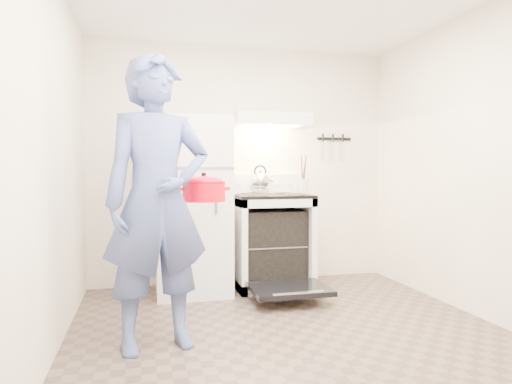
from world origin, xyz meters
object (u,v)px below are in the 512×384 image
Objects in this scene: refrigerator at (192,206)px; stove_body at (271,242)px; tea_kettle at (260,180)px; person at (157,202)px; dutch_oven at (204,192)px.

refrigerator is 1.85× the size of stove_body.
stove_body is at bearing -51.40° from tea_kettle.
stove_body is 3.08× the size of tea_kettle.
person is at bearing -126.19° from tea_kettle.
tea_kettle is at bearing 39.77° from person.
stove_body is 1.89m from person.
person is 0.43m from dutch_oven.
refrigerator is 1.12m from dutch_oven.
tea_kettle is 0.15× the size of person.
stove_body is at bearing 1.77° from refrigerator.
person reaches higher than refrigerator.
refrigerator is 0.77m from tea_kettle.
tea_kettle is 0.78× the size of dutch_oven.
refrigerator is at bearing 60.66° from person.
stove_body is 0.66m from tea_kettle.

